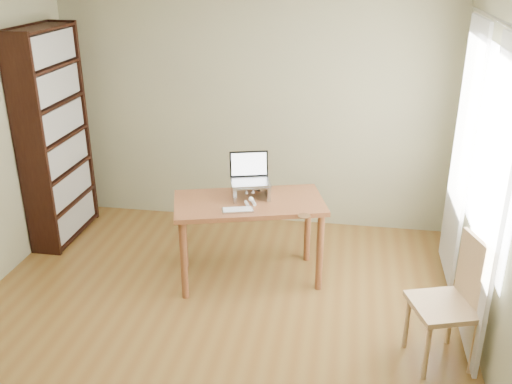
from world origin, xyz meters
name	(u,v)px	position (x,y,z in m)	size (l,w,h in m)	color
room	(199,183)	(0.03, 0.01, 1.30)	(4.04, 4.54, 2.64)	brown
bookshelf	(55,137)	(-1.83, 1.55, 1.05)	(0.30, 0.90, 2.10)	black
curtains	(475,176)	(1.92, 0.80, 1.17)	(0.03, 1.90, 2.25)	silver
desk	(249,213)	(0.18, 1.02, 0.64)	(1.39, 0.96, 0.75)	brown
laptop_stand	(251,188)	(0.18, 1.10, 0.83)	(0.32, 0.25, 0.13)	silver
laptop	(252,174)	(0.18, 1.16, 0.94)	(0.39, 0.37, 0.24)	silver
keyboard	(238,210)	(0.12, 0.80, 0.76)	(0.27, 0.18, 0.02)	silver
coaster	(304,216)	(0.67, 0.79, 0.75)	(0.10, 0.10, 0.01)	brown
cat	(247,189)	(0.15, 1.13, 0.81)	(0.23, 0.47, 0.13)	#473D38
chair	(456,300)	(1.77, 0.13, 0.51)	(0.53, 0.53, 0.95)	tan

